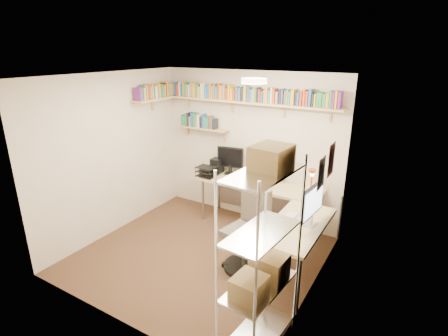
% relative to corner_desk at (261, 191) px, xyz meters
% --- Properties ---
extents(ground, '(3.20, 3.20, 0.00)m').
position_rel_corner_desk_xyz_m(ground, '(-0.50, -0.96, -0.76)').
color(ground, '#402C1B').
rests_on(ground, ground).
extents(room_shell, '(3.24, 3.04, 2.52)m').
position_rel_corner_desk_xyz_m(room_shell, '(-0.49, -0.96, 0.79)').
color(room_shell, beige).
rests_on(room_shell, ground).
extents(wall_shelves, '(3.12, 1.09, 0.79)m').
position_rel_corner_desk_xyz_m(wall_shelves, '(-0.91, 0.34, 1.26)').
color(wall_shelves, tan).
rests_on(wall_shelves, ground).
extents(corner_desk, '(2.36, 2.00, 1.33)m').
position_rel_corner_desk_xyz_m(corner_desk, '(0.00, 0.00, 0.00)').
color(corner_desk, beige).
rests_on(corner_desk, ground).
extents(office_chair, '(0.59, 0.61, 1.11)m').
position_rel_corner_desk_xyz_m(office_chair, '(0.21, -0.84, -0.29)').
color(office_chair, black).
rests_on(office_chair, ground).
extents(wire_rack, '(0.48, 0.87, 2.05)m').
position_rel_corner_desk_xyz_m(wire_rack, '(0.92, -1.96, 0.39)').
color(wire_rack, silver).
rests_on(wire_rack, ground).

